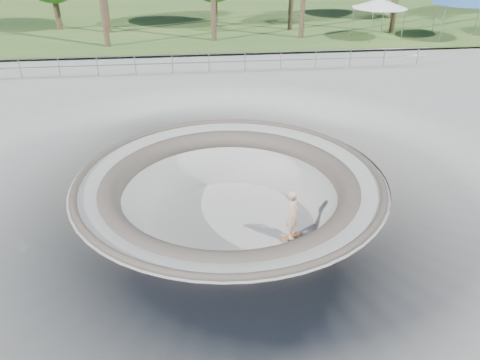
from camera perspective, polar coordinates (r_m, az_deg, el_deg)
The scene contains 8 objects.
ground at distance 15.59m, azimuth -1.29°, elevation 0.27°, with size 180.00×180.00×0.00m, color #9B9B96.
skate_bowl at distance 16.55m, azimuth -1.22°, elevation -5.30°, with size 14.00×14.00×4.10m.
grass_strip at distance 48.19m, azimuth -5.31°, elevation 20.19°, with size 180.00×36.00×0.12m.
distant_hills at distance 72.43m, azimuth -2.53°, elevation 17.40°, with size 103.20×45.00×28.60m.
safety_railing at distance 26.53m, azimuth -3.80°, elevation 14.08°, with size 25.00×0.06×1.03m.
skateboard at distance 16.01m, azimuth 6.28°, elevation -6.84°, with size 0.82×0.53×0.08m.
skater at distance 15.50m, azimuth 6.45°, elevation -4.16°, with size 0.64×0.42×1.75m, color tan.
canopy_white at distance 35.39m, azimuth 16.70°, elevation 19.92°, with size 5.13×5.13×2.64m.
Camera 1 is at (-1.19, -13.62, 7.49)m, focal length 35.00 mm.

